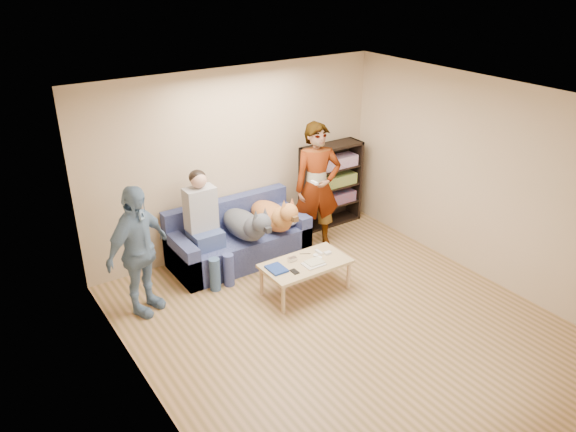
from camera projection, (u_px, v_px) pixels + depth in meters
ground at (345, 327)px, 6.50m from camera, size 5.00×5.00×0.00m
ceiling at (357, 105)px, 5.40m from camera, size 5.00×5.00×0.00m
wall_back at (236, 161)px, 7.84m from camera, size 4.50×0.00×4.50m
wall_front at (571, 352)px, 4.07m from camera, size 4.50×0.00×4.50m
wall_left at (148, 290)px, 4.82m from camera, size 0.00×5.00×5.00m
wall_right at (489, 183)px, 7.08m from camera, size 0.00×5.00×5.00m
blanket at (285, 219)px, 7.96m from camera, size 0.44×0.37×0.15m
person_standing_right at (317, 187)px, 7.94m from camera, size 0.79×0.64×1.86m
person_standing_left at (138, 251)px, 6.47m from camera, size 1.02×0.79×1.61m
held_controller at (314, 183)px, 7.61m from camera, size 0.04×0.13×0.03m
notebook_blue at (277, 269)px, 6.85m from camera, size 0.20×0.26×0.03m
papers at (314, 264)px, 6.96m from camera, size 0.26×0.20×0.02m
magazine at (315, 262)px, 6.99m from camera, size 0.22×0.17×0.01m
camera_silver at (292, 259)px, 7.03m from camera, size 0.11×0.06×0.05m
controller_a at (319, 252)px, 7.22m from camera, size 0.04×0.13×0.03m
controller_b at (328, 253)px, 7.20m from camera, size 0.09×0.06×0.03m
headphone_cup_a at (319, 258)px, 7.10m from camera, size 0.07×0.07×0.02m
headphone_cup_b at (316, 255)px, 7.16m from camera, size 0.07×0.07×0.02m
pen_orange at (312, 268)px, 6.88m from camera, size 0.13×0.06×0.01m
pen_black at (305, 254)px, 7.21m from camera, size 0.13×0.08×0.01m
wallet at (295, 272)px, 6.80m from camera, size 0.07×0.12×0.02m
sofa at (238, 241)px, 7.84m from camera, size 1.90×0.85×0.82m
person_seated at (205, 222)px, 7.26m from camera, size 0.40×0.73×1.47m
dog_gray at (247, 225)px, 7.50m from camera, size 0.40×1.25×0.59m
dog_tan at (274, 216)px, 7.76m from camera, size 0.41×1.16×0.59m
coffee_table at (306, 266)px, 7.03m from camera, size 1.10×0.60×0.42m
bookshelf at (330, 183)px, 8.75m from camera, size 1.00×0.34×1.30m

